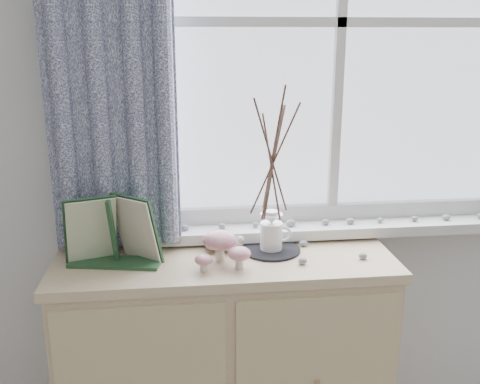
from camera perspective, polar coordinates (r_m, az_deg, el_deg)
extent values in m
cube|color=silver|center=(2.04, 1.86, 7.79)|extent=(4.00, 0.04, 2.60)
cube|color=silver|center=(2.08, 10.57, 17.36)|extent=(1.30, 0.01, 1.40)
cube|color=silver|center=(2.13, 10.09, -3.74)|extent=(1.45, 0.16, 0.04)
cube|color=#0A1438|center=(1.88, -14.09, 18.08)|extent=(0.44, 0.06, 1.61)
cube|color=beige|center=(2.12, -1.57, -17.90)|extent=(1.17, 0.43, 0.81)
cube|color=beige|center=(1.92, -1.67, -7.33)|extent=(1.20, 0.45, 0.03)
cylinder|color=beige|center=(1.86, -2.16, -6.26)|extent=(0.03, 0.03, 0.07)
ellipsoid|color=#9C051D|center=(1.85, -2.17, -5.14)|extent=(0.12, 0.12, 0.06)
cylinder|color=beige|center=(1.81, -0.07, -7.36)|extent=(0.03, 0.03, 0.05)
ellipsoid|color=#9C051D|center=(1.80, -0.07, -6.58)|extent=(0.08, 0.08, 0.04)
cylinder|color=beige|center=(1.79, -3.88, -7.82)|extent=(0.03, 0.03, 0.04)
ellipsoid|color=#9C051D|center=(1.78, -3.89, -7.21)|extent=(0.06, 0.06, 0.03)
ellipsoid|color=tan|center=(1.95, -2.97, -5.57)|extent=(0.05, 0.04, 0.07)
ellipsoid|color=tan|center=(2.01, -4.24, -4.88)|extent=(0.05, 0.04, 0.07)
cylinder|color=black|center=(1.96, 3.32, -6.15)|extent=(0.21, 0.21, 0.01)
cylinder|color=white|center=(1.94, 3.35, -4.69)|extent=(0.09, 0.09, 0.10)
cone|color=white|center=(1.92, 3.38, -2.86)|extent=(0.08, 0.08, 0.04)
cylinder|color=white|center=(1.91, 3.39, -2.35)|extent=(0.05, 0.05, 0.02)
torus|color=white|center=(1.95, 4.65, -4.50)|extent=(0.06, 0.02, 0.06)
ellipsoid|color=gray|center=(1.85, 6.69, -7.34)|extent=(0.03, 0.03, 0.02)
ellipsoid|color=gray|center=(2.01, 6.78, -5.47)|extent=(0.03, 0.03, 0.02)
ellipsoid|color=gray|center=(1.93, 12.97, -6.67)|extent=(0.03, 0.03, 0.02)
ellipsoid|color=gray|center=(2.02, 3.19, -5.23)|extent=(0.03, 0.03, 0.02)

